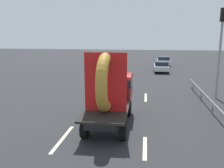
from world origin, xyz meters
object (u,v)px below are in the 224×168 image
at_px(flatbed_truck, 111,90).
at_px(oncoming_car, 163,61).
at_px(traffic_light, 221,41).
at_px(distant_sedan, 161,66).

xyz_separation_m(flatbed_truck, oncoming_car, (4.25, 24.12, -0.99)).
bearing_deg(traffic_light, oncoming_car, 97.91).
bearing_deg(oncoming_car, flatbed_truck, -100.00).
height_order(flatbed_truck, traffic_light, traffic_light).
height_order(distant_sedan, traffic_light, traffic_light).
height_order(flatbed_truck, distant_sedan, flatbed_truck).
bearing_deg(oncoming_car, distant_sedan, -96.00).
bearing_deg(oncoming_car, traffic_light, -82.09).
xyz_separation_m(flatbed_truck, distant_sedan, (3.61, 18.01, -1.02)).
height_order(flatbed_truck, oncoming_car, flatbed_truck).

